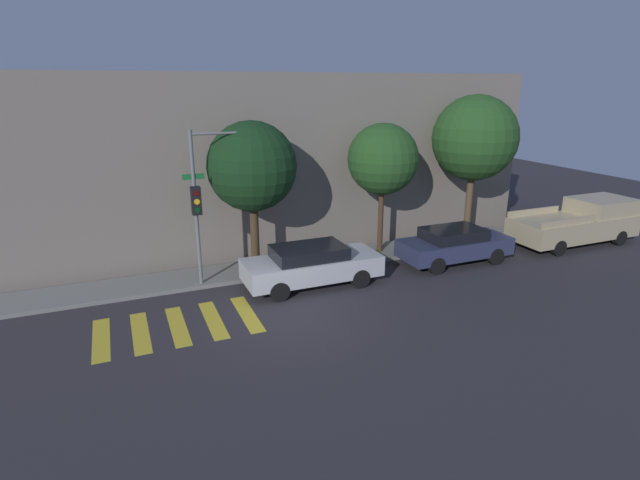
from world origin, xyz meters
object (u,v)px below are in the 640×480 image
at_px(tree_near_corner, 252,167).
at_px(tree_midblock, 383,159).
at_px(sedan_near_corner, 312,264).
at_px(pickup_truck, 579,222).
at_px(sedan_middle, 454,244).
at_px(tree_far_end, 475,138).
at_px(traffic_light_pole, 207,187).

bearing_deg(tree_near_corner, tree_midblock, 0.00).
height_order(sedan_near_corner, tree_near_corner, tree_near_corner).
bearing_deg(pickup_truck, sedan_near_corner, 180.00).
height_order(sedan_middle, pickup_truck, pickup_truck).
relative_size(sedan_near_corner, pickup_truck, 0.83).
distance_m(tree_midblock, tree_far_end, 4.33).
xyz_separation_m(traffic_light_pole, sedan_near_corner, (3.09, -1.27, -2.68)).
bearing_deg(sedan_middle, tree_midblock, 137.12).
distance_m(sedan_near_corner, tree_midblock, 5.24).
xyz_separation_m(pickup_truck, tree_midblock, (-8.64, 1.98, 2.90)).
bearing_deg(tree_near_corner, sedan_near_corner, -54.65).
bearing_deg(pickup_truck, tree_far_end, 155.53).
xyz_separation_m(sedan_middle, pickup_truck, (6.50, -0.00, 0.19)).
height_order(sedan_near_corner, tree_midblock, tree_midblock).
height_order(traffic_light_pole, sedan_middle, traffic_light_pole).
bearing_deg(sedan_middle, traffic_light_pole, 171.95).
distance_m(sedan_near_corner, pickup_truck, 12.39).
bearing_deg(tree_near_corner, pickup_truck, -8.17).
bearing_deg(traffic_light_pole, tree_near_corner, 22.88).
relative_size(sedan_near_corner, tree_far_end, 0.75).
bearing_deg(traffic_light_pole, pickup_truck, -4.69).
bearing_deg(tree_midblock, tree_far_end, 0.00).
bearing_deg(pickup_truck, tree_midblock, 167.08).
height_order(sedan_middle, tree_midblock, tree_midblock).
bearing_deg(pickup_truck, sedan_middle, 180.00).
relative_size(traffic_light_pole, pickup_truck, 0.94).
xyz_separation_m(pickup_truck, tree_far_end, (-4.35, 1.98, 3.52)).
relative_size(traffic_light_pole, tree_near_corner, 0.96).
xyz_separation_m(pickup_truck, tree_near_corner, (-13.79, 1.98, 2.93)).
bearing_deg(pickup_truck, tree_near_corner, 171.83).
distance_m(pickup_truck, tree_near_corner, 14.24).
bearing_deg(tree_midblock, sedan_near_corner, -152.16).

